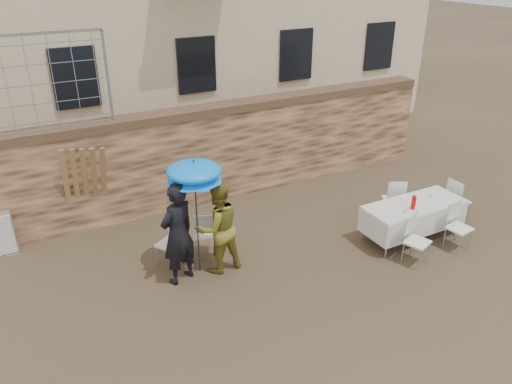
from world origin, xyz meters
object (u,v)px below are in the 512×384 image
umbrella (194,175)px  table_chair_front_right (460,227)px  table_chair_side (458,200)px  woman_dress (218,227)px  table_chair_front_left (417,241)px  table_chair_back (393,199)px  couple_chair_right (205,233)px  banquet_table (414,205)px  soda_bottle (414,203)px  man_suit (178,234)px  chair_stack_right (2,232)px  couple_chair_left (169,242)px

umbrella → table_chair_front_right: 5.27m
table_chair_side → woman_dress: bearing=81.2°
umbrella → table_chair_front_right: (4.79, -1.65, -1.46)m
table_chair_front_left → table_chair_back: size_ratio=1.00×
woman_dress → couple_chair_right: woman_dress is taller
couple_chair_right → table_chair_front_left: size_ratio=1.00×
banquet_table → table_chair_side: size_ratio=2.19×
banquet_table → soda_bottle: bearing=-143.1°
soda_bottle → banquet_table: bearing=36.9°
banquet_table → table_chair_side: table_chair_side is taller
umbrella → table_chair_front_left: umbrella is taller
banquet_table → table_chair_side: bearing=4.1°
couple_chair_right → man_suit: bearing=59.0°
soda_bottle → table_chair_front_right: soda_bottle is taller
chair_stack_right → banquet_table: bearing=-23.7°
umbrella → table_chair_front_left: bearing=-24.1°
woman_dress → umbrella: size_ratio=0.86×
umbrella → table_chair_side: (5.69, -0.80, -1.46)m
couple_chair_right → table_chair_front_left: (3.39, -2.10, 0.00)m
umbrella → couple_chair_right: (0.30, 0.45, -1.46)m
umbrella → banquet_table: bearing=-11.9°
woman_dress → banquet_table: (3.94, -0.80, -0.15)m
umbrella → table_chair_back: bearing=-1.3°
couple_chair_left → table_chair_front_right: (5.19, -2.10, 0.00)m
man_suit → table_chair_front_left: man_suit is taller
soda_bottle → table_chair_front_left: bearing=-123.7°
couple_chair_right → table_chair_side: (5.39, -1.25, 0.00)m
couple_chair_left → table_chair_front_right: same height
woman_dress → table_chair_front_right: 4.72m
soda_bottle → chair_stack_right: (-7.20, 3.39, -0.45)m
couple_chair_left → banquet_table: 4.89m
umbrella → banquet_table: size_ratio=0.98×
man_suit → table_chair_front_right: 5.44m
couple_chair_left → woman_dress: bearing=110.2°
couple_chair_left → chair_stack_right: 3.31m
umbrella → couple_chair_right: size_ratio=2.14×
couple_chair_right → soda_bottle: 4.10m
banquet_table → chair_stack_right: (-7.40, 3.24, -0.27)m
woman_dress → umbrella: bearing=-20.7°
table_chair_front_right → table_chair_side: 1.24m
woman_dress → table_chair_front_right: size_ratio=1.83×
couple_chair_left → table_chair_back: bearing=140.0°
couple_chair_left → table_chair_side: (6.09, -1.25, 0.00)m
woman_dress → table_chair_back: 4.16m
table_chair_front_left → umbrella: bearing=136.2°
man_suit → table_chair_front_left: (4.09, -1.55, -0.47)m
table_chair_front_left → man_suit: bearing=139.6°
man_suit → umbrella: umbrella is taller
umbrella → chair_stack_right: bearing=143.0°
woman_dress → table_chair_front_left: bearing=150.3°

